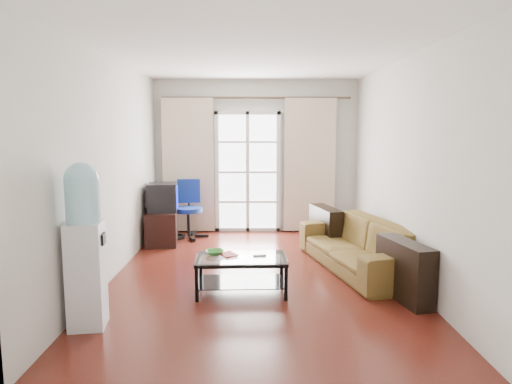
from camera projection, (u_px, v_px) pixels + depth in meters
floor at (258, 275)px, 5.77m from camera, size 5.20×5.20×0.00m
ceiling at (258, 55)px, 5.41m from camera, size 5.20×5.20×0.00m
wall_back at (256, 157)px, 8.16m from camera, size 3.60×0.02×2.70m
wall_front at (263, 202)px, 3.01m from camera, size 3.60×0.02×2.70m
wall_left at (111, 169)px, 5.57m from camera, size 0.02×5.20×2.70m
wall_right at (404, 169)px, 5.60m from camera, size 0.02×5.20×2.70m
french_door at (248, 172)px, 8.14m from camera, size 1.16×0.06×2.15m
curtain_rod at (256, 98)px, 7.93m from camera, size 3.30×0.04×0.04m
curtain_left at (188, 166)px, 8.05m from camera, size 0.90×0.07×2.35m
curtain_right at (310, 165)px, 8.07m from camera, size 0.90×0.07×2.35m
radiator at (300, 214)px, 8.21m from camera, size 0.64×0.12×0.64m
sofa at (358, 245)px, 5.99m from camera, size 2.59×1.84×0.65m
coffee_table at (241, 270)px, 5.12m from camera, size 1.03×0.61×0.41m
bowl at (215, 252)px, 5.20m from camera, size 0.27×0.27×0.05m
book at (221, 256)px, 5.12m from camera, size 0.36×0.37×0.02m
remote at (260, 256)px, 5.14m from camera, size 0.15×0.06×0.02m
tv_stand at (162, 227)px, 7.34m from camera, size 0.57×0.78×0.53m
crt_tv at (161, 197)px, 7.31m from camera, size 0.54×0.54×0.45m
task_chair at (189, 221)px, 7.75m from camera, size 0.72×0.72×0.98m
water_cooler at (85, 242)px, 4.15m from camera, size 0.36×0.35×1.54m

